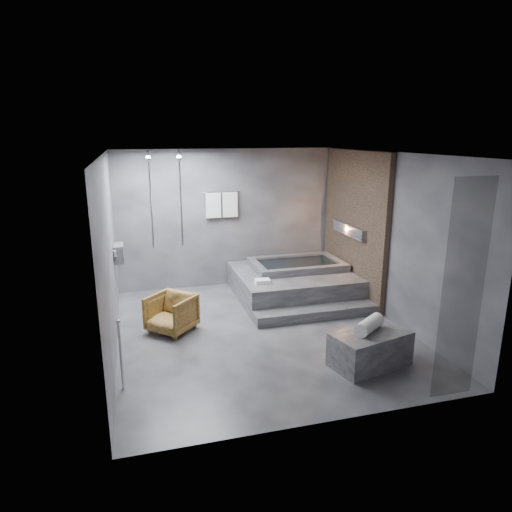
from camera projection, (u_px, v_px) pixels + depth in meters
name	position (u px, v px, depth m)	size (l,w,h in m)	color
room	(282.00, 222.00, 7.24)	(5.00, 5.04, 2.82)	#2D2D30
tub_deck	(293.00, 283.00, 8.92)	(2.20, 2.00, 0.50)	#333335
tub_step	(316.00, 313.00, 7.86)	(2.20, 0.36, 0.18)	#333335
concrete_bench	(370.00, 349.00, 6.23)	(1.06, 0.58, 0.48)	#353538
driftwood_chair	(171.00, 313.00, 7.29)	(0.65, 0.67, 0.61)	#4C3313
rolled_towel	(369.00, 325.00, 6.18)	(0.19, 0.19, 0.53)	white
deck_towel	(263.00, 281.00, 8.13)	(0.26, 0.19, 0.07)	white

